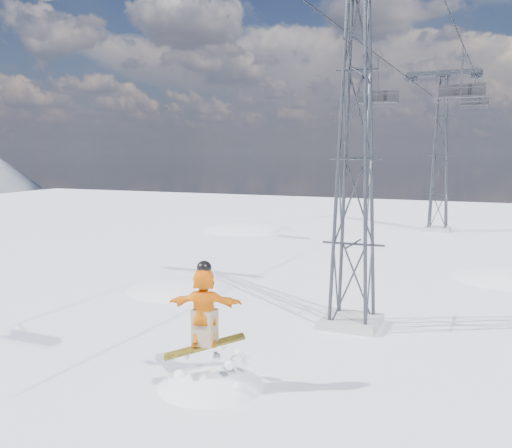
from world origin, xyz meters
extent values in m
plane|color=white|center=(0.00, 0.00, 0.00)|extent=(120.00, 120.00, 0.00)
sphere|color=white|center=(-12.00, 28.00, -10.40)|extent=(22.00, 22.00, 22.00)
cube|color=#999999|center=(0.80, 8.00, 0.15)|extent=(1.80, 1.80, 0.30)
cube|color=#999999|center=(0.80, 33.00, 0.15)|extent=(1.80, 1.80, 0.30)
cube|color=#31333A|center=(0.80, 33.00, 11.25)|extent=(5.00, 0.35, 0.35)
cube|color=#31333A|center=(-1.40, 33.00, 11.05)|extent=(0.80, 0.25, 0.50)
cube|color=#31333A|center=(3.00, 33.00, 11.05)|extent=(0.80, 0.25, 0.50)
cylinder|color=black|center=(-1.40, 19.50, 10.85)|extent=(0.06, 51.00, 0.06)
cylinder|color=black|center=(3.00, 19.50, 10.85)|extent=(0.06, 51.00, 0.06)
cube|color=#A28315|center=(-1.14, 1.54, 1.10)|extent=(1.83, 1.35, 0.48)
imported|color=orange|center=(-1.14, 1.54, 2.07)|extent=(1.85, 1.07, 1.90)
cube|color=#887154|center=(-1.14, 1.54, 1.56)|extent=(0.63, 0.55, 0.87)
sphere|color=black|center=(-1.14, 1.54, 3.00)|extent=(0.35, 0.35, 0.35)
cylinder|color=#232326|center=(3.00, 20.09, 9.63)|extent=(0.09, 0.09, 2.45)
cube|color=#232326|center=(3.00, 20.09, 8.40)|extent=(2.22, 0.50, 0.09)
cube|color=#232326|center=(3.00, 20.34, 8.74)|extent=(2.22, 0.07, 0.61)
cylinder|color=#232326|center=(3.00, 19.81, 8.13)|extent=(2.22, 0.07, 0.07)
cylinder|color=#232326|center=(3.00, 19.76, 8.79)|extent=(2.22, 0.06, 0.06)
cylinder|color=#232326|center=(-1.40, 21.49, 9.62)|extent=(0.09, 0.09, 2.46)
cube|color=#232326|center=(-1.40, 21.49, 8.39)|extent=(2.23, 0.50, 0.09)
cube|color=#232326|center=(-1.40, 21.73, 8.73)|extent=(2.23, 0.07, 0.61)
cylinder|color=#232326|center=(-1.40, 21.21, 8.12)|extent=(2.23, 0.07, 0.07)
cylinder|color=#232326|center=(-1.40, 21.15, 8.79)|extent=(2.23, 0.06, 0.06)
cylinder|color=#232326|center=(3.00, 31.77, 9.85)|extent=(0.07, 0.07, 1.99)
cube|color=#232326|center=(3.00, 31.77, 8.86)|extent=(1.81, 0.41, 0.07)
cube|color=#232326|center=(3.00, 31.97, 9.13)|extent=(1.81, 0.05, 0.50)
cylinder|color=#232326|center=(3.00, 31.54, 8.63)|extent=(1.81, 0.05, 0.05)
cylinder|color=#232326|center=(3.00, 31.50, 9.17)|extent=(1.81, 0.05, 0.05)
camera|label=1|loc=(5.26, -9.98, 5.70)|focal=40.00mm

